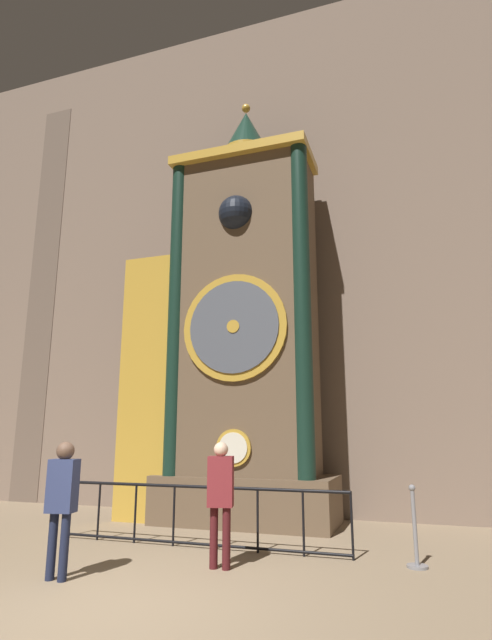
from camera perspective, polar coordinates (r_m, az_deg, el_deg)
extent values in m
plane|color=#847056|center=(5.91, -17.34, -29.48)|extent=(28.00, 28.00, 0.00)
cube|color=#7A6656|center=(12.43, 2.56, 8.84)|extent=(24.00, 0.30, 12.64)
cube|color=brown|center=(15.25, -22.11, 3.20)|extent=(0.90, 0.12, 11.37)
cube|color=brown|center=(10.46, 0.00, -19.82)|extent=(3.56, 1.61, 0.92)
cube|color=brown|center=(10.70, 0.00, 1.31)|extent=(2.85, 1.40, 6.85)
cube|color=gold|center=(11.86, -0.17, 17.22)|extent=(3.08, 1.54, 0.20)
cylinder|color=gold|center=(9.70, -1.43, -14.39)|extent=(0.69, 0.05, 0.69)
cylinder|color=silver|center=(9.67, -1.50, -14.40)|extent=(0.57, 0.03, 0.57)
cylinder|color=gold|center=(9.90, -1.36, -0.80)|extent=(2.17, 0.07, 2.17)
cylinder|color=#4C515B|center=(9.86, -1.45, -0.75)|extent=(1.87, 0.04, 1.87)
cylinder|color=gold|center=(9.84, -1.49, -0.73)|extent=(0.26, 0.03, 0.26)
cube|color=#3A2D21|center=(11.13, -0.35, 11.19)|extent=(0.95, 0.42, 0.95)
sphere|color=black|center=(10.77, -1.11, 12.05)|extent=(0.76, 0.76, 0.76)
cylinder|color=#142D23|center=(10.68, -7.95, 1.46)|extent=(0.35, 0.35, 6.85)
cylinder|color=#142D23|center=(9.79, 6.41, 2.72)|extent=(0.35, 0.35, 6.85)
cylinder|color=gold|center=(12.07, 0.00, 18.02)|extent=(1.06, 1.06, 0.30)
cone|color=#163227|center=(12.42, 0.00, 20.65)|extent=(1.01, 1.01, 1.03)
sphere|color=gold|center=(12.78, 0.00, 23.03)|extent=(0.20, 0.20, 0.20)
cube|color=#4C3828|center=(11.30, -9.92, -7.33)|extent=(1.16, 1.19, 5.55)
cube|color=gold|center=(10.77, -11.48, -7.01)|extent=(1.22, 0.06, 5.55)
cylinder|color=black|center=(9.76, -20.07, -19.59)|extent=(0.04, 0.04, 0.93)
cylinder|color=black|center=(9.35, -16.48, -20.16)|extent=(0.04, 0.04, 0.93)
cylinder|color=black|center=(8.98, -12.54, -20.70)|extent=(0.04, 0.04, 0.93)
cylinder|color=black|center=(8.64, -8.25, -21.18)|extent=(0.04, 0.04, 0.93)
cylinder|color=black|center=(8.35, -3.62, -21.58)|extent=(0.04, 0.04, 0.93)
cylinder|color=black|center=(8.12, 1.34, -21.87)|extent=(0.04, 0.04, 0.93)
cylinder|color=black|center=(7.94, 6.58, -22.00)|extent=(0.04, 0.04, 0.93)
cylinder|color=black|center=(7.82, 12.02, -21.97)|extent=(0.04, 0.04, 0.93)
cylinder|color=black|center=(8.44, -5.90, -18.42)|extent=(4.93, 0.05, 0.05)
cylinder|color=black|center=(8.56, -6.04, -24.07)|extent=(4.93, 0.04, 0.04)
cylinder|color=#1B213A|center=(7.16, -21.28, -22.91)|extent=(0.11, 0.11, 0.78)
cylinder|color=#1B213A|center=(7.05, -20.06, -23.17)|extent=(0.11, 0.11, 0.78)
cube|color=navy|center=(7.00, -20.20, -17.33)|extent=(0.37, 0.28, 0.64)
sphere|color=brown|center=(6.98, -19.93, -13.88)|extent=(0.23, 0.23, 0.23)
cylinder|color=#461518|center=(7.27, -3.70, -23.53)|extent=(0.11, 0.11, 0.78)
cylinder|color=#461518|center=(7.21, -2.26, -23.65)|extent=(0.11, 0.11, 0.78)
cube|color=maroon|center=(7.14, -2.91, -17.92)|extent=(0.38, 0.29, 0.66)
sphere|color=beige|center=(7.11, -2.87, -14.55)|extent=(0.20, 0.20, 0.20)
cylinder|color=gray|center=(7.72, 19.01, -25.09)|extent=(0.28, 0.28, 0.04)
cylinder|color=gray|center=(7.62, 18.74, -21.66)|extent=(0.06, 0.06, 0.98)
sphere|color=gray|center=(7.56, 18.44, -17.74)|extent=(0.09, 0.09, 0.09)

